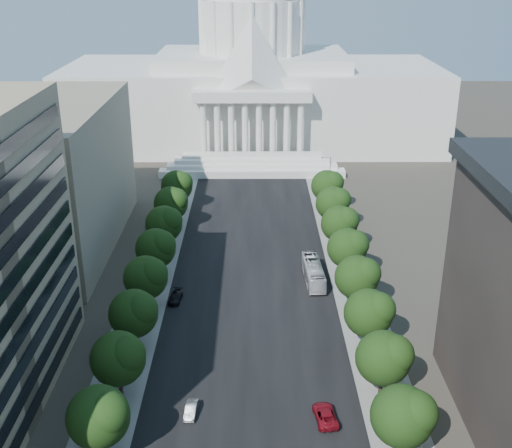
{
  "coord_description": "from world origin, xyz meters",
  "views": [
    {
      "loc": [
        0.46,
        -25.47,
        56.12
      ],
      "look_at": [
        0.84,
        76.72,
        14.08
      ],
      "focal_mm": 45.0,
      "sensor_mm": 36.0,
      "label": 1
    }
  ],
  "objects_px": {
    "car_silver": "(191,410)",
    "car_dark_b": "(175,297)",
    "car_red": "(325,415)",
    "city_bus": "(313,272)"
  },
  "relations": [
    {
      "from": "car_silver",
      "to": "car_dark_b",
      "type": "height_order",
      "value": "car_dark_b"
    },
    {
      "from": "car_dark_b",
      "to": "car_red",
      "type": "bearing_deg",
      "value": -48.27
    },
    {
      "from": "car_silver",
      "to": "car_red",
      "type": "bearing_deg",
      "value": 0.19
    },
    {
      "from": "car_red",
      "to": "car_silver",
      "type": "bearing_deg",
      "value": -10.92
    },
    {
      "from": "car_dark_b",
      "to": "city_bus",
      "type": "height_order",
      "value": "city_bus"
    },
    {
      "from": "car_red",
      "to": "car_dark_b",
      "type": "bearing_deg",
      "value": -60.81
    },
    {
      "from": "car_silver",
      "to": "car_red",
      "type": "relative_size",
      "value": 0.72
    },
    {
      "from": "car_dark_b",
      "to": "city_bus",
      "type": "xyz_separation_m",
      "value": [
        25.19,
        7.74,
        1.1
      ]
    },
    {
      "from": "car_silver",
      "to": "city_bus",
      "type": "height_order",
      "value": "city_bus"
    },
    {
      "from": "car_silver",
      "to": "car_red",
      "type": "xyz_separation_m",
      "value": [
        17.77,
        -1.27,
        0.12
      ]
    }
  ]
}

